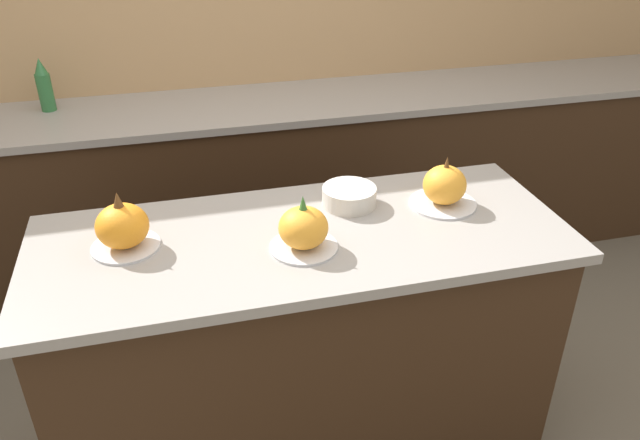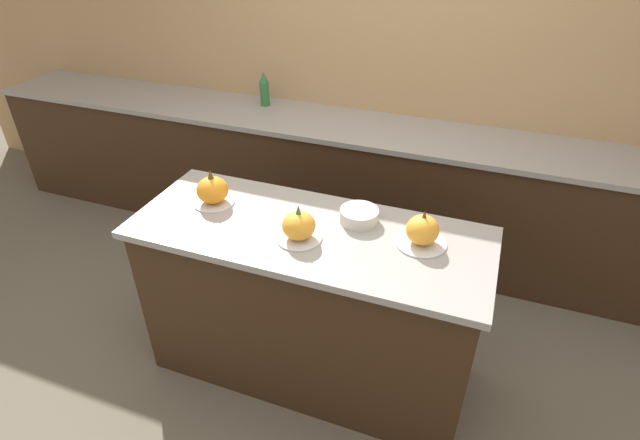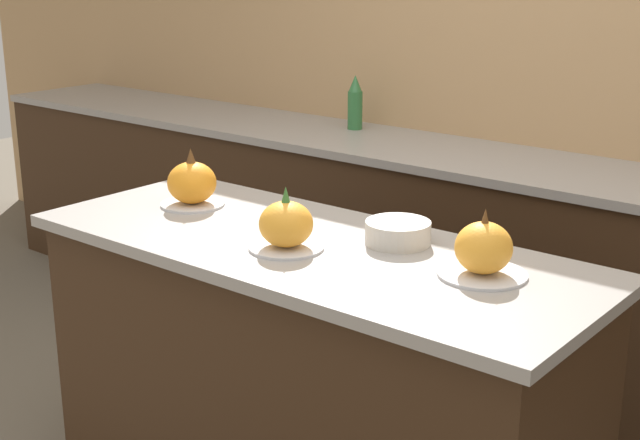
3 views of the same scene
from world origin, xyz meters
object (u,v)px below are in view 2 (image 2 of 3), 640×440
at_px(pumpkin_cake_left, 213,191).
at_px(bottle_tall, 264,89).
at_px(mixing_bowl, 359,216).
at_px(pumpkin_cake_center, 299,227).
at_px(pumpkin_cake_right, 422,232).

bearing_deg(pumpkin_cake_left, bottle_tall, 105.17).
height_order(pumpkin_cake_left, mixing_bowl, pumpkin_cake_left).
distance_m(pumpkin_cake_center, bottle_tall, 1.73).
relative_size(pumpkin_cake_center, bottle_tall, 0.84).
height_order(pumpkin_cake_right, bottle_tall, bottle_tall).
relative_size(pumpkin_cake_right, mixing_bowl, 1.24).
bearing_deg(mixing_bowl, pumpkin_cake_center, -132.63).
height_order(pumpkin_cake_center, pumpkin_cake_right, same).
distance_m(pumpkin_cake_left, mixing_bowl, 0.73).
height_order(pumpkin_cake_left, pumpkin_cake_right, pumpkin_cake_left).
height_order(pumpkin_cake_center, bottle_tall, bottle_tall).
relative_size(pumpkin_cake_center, pumpkin_cake_right, 0.91).
bearing_deg(pumpkin_cake_center, bottle_tall, 120.74).
relative_size(pumpkin_cake_left, bottle_tall, 0.83).
distance_m(pumpkin_cake_left, pumpkin_cake_center, 0.53).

